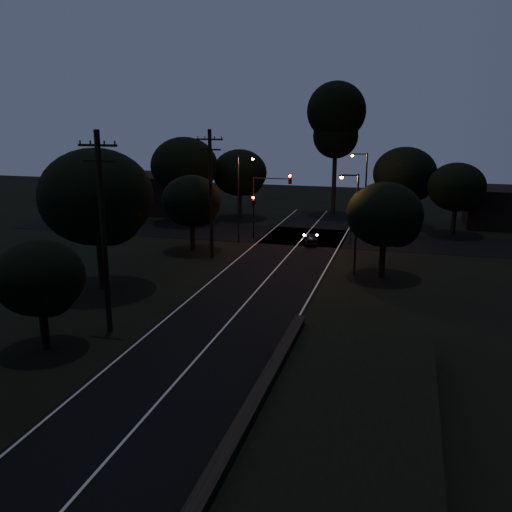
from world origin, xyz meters
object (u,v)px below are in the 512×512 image
Objects in this scene: utility_pole_mid at (103,230)px; signal_mast at (271,194)px; streetlight_b at (364,188)px; streetlight_c at (354,217)px; signal_right at (351,214)px; streetlight_a at (240,193)px; tall_pine at (336,119)px; car at (311,239)px; signal_left at (254,209)px; utility_pole_far at (211,192)px.

signal_mast is (3.09, 24.99, -1.40)m from utility_pole_mid.
streetlight_b is 14.01m from streetlight_c.
signal_right is 0.51× the size of streetlight_a.
tall_pine is 26.30m from streetlight_c.
streetlight_b is 1.07× the size of streetlight_c.
streetlight_c is 2.46× the size of car.
tall_pine is at bearing 69.54° from signal_left.
utility_pole_mid is 19.15m from streetlight_c.
streetlight_c reaches higher than signal_mast.
streetlight_c is at bearing -35.69° from streetlight_a.
tall_pine is at bearing 111.38° from streetlight_b.
signal_mast reaches higher than car.
streetlight_a is at bearing -168.66° from signal_right.
utility_pole_far is 2.56× the size of signal_left.
utility_pole_mid is 23.04m from streetlight_a.
streetlight_b is 2.63× the size of car.
tall_pine is at bearing 75.38° from signal_mast.
utility_pole_far is at bearing 170.40° from streetlight_c.
streetlight_b is at bearing 29.48° from streetlight_a.
utility_pole_far is 8.53m from signal_left.
tall_pine reaches higher than signal_right.
signal_left is at bearing 70.41° from streetlight_a.
streetlight_a is at bearing -150.52° from streetlight_b.
tall_pine is at bearing 69.64° from streetlight_a.
signal_left is at bearing 180.00° from signal_right.
streetlight_b is (11.31, 12.00, -0.85)m from utility_pole_far.
utility_pole_mid reaches higher than car.
signal_mast is 0.83× the size of streetlight_c.
tall_pine is 3.70× the size of signal_right.
streetlight_a is (-9.91, -1.99, 1.80)m from signal_right.
utility_pole_mid is at bearing -91.73° from streetlight_a.
streetlight_b is at bearing 25.99° from signal_mast.
utility_pole_far is at bearing -99.94° from signal_left.
tall_pine is 17.44m from signal_right.
signal_right is (9.20, 0.00, 0.00)m from signal_left.
streetlight_a is (0.69, 6.00, -0.85)m from utility_pole_far.
car is (-3.45, -0.98, -2.32)m from signal_right.
streetlight_a is 1.07× the size of streetlight_c.
signal_mast is at bearing 0.13° from signal_left.
streetlight_a reaches higher than signal_left.
signal_left is at bearing -179.87° from signal_mast.
streetlight_b reaches higher than signal_mast.
signal_mast is 0.78× the size of streetlight_b.
streetlight_b reaches higher than signal_left.
utility_pole_mid is 27.30m from signal_right.
car is (-4.68, 9.01, -3.83)m from streetlight_c.
streetlight_b reaches higher than streetlight_c.
signal_left is 9.20m from signal_right.
signal_left is 6.28m from car.
streetlight_b is (4.31, -11.00, -6.31)m from tall_pine.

